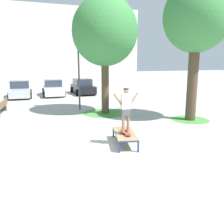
# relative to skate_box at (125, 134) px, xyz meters

# --- Properties ---
(ground_plane) EXTENTS (120.00, 120.00, 0.00)m
(ground_plane) POSITION_rel_skate_box_xyz_m (-0.62, -0.47, -0.41)
(ground_plane) COLOR #A8A8A3
(building_facade) EXTENTS (36.42, 4.00, 11.05)m
(building_facade) POSITION_rel_skate_box_xyz_m (-4.14, 30.80, 5.11)
(building_facade) COLOR silver
(building_facade) RESTS_ON ground
(skate_box) EXTENTS (1.19, 2.03, 0.46)m
(skate_box) POSITION_rel_skate_box_xyz_m (0.00, 0.00, 0.00)
(skate_box) COLOR navy
(skate_box) RESTS_ON ground
(skateboard) EXTENTS (0.23, 0.81, 0.09)m
(skateboard) POSITION_rel_skate_box_xyz_m (-0.04, -0.18, 0.12)
(skateboard) COLOR #B23333
(skateboard) RESTS_ON skate_box
(skater) EXTENTS (1.00, 0.29, 1.69)m
(skater) POSITION_rel_skate_box_xyz_m (-0.04, -0.18, 1.12)
(skater) COLOR #8E6647
(skater) RESTS_ON skateboard
(tree_near_right) EXTENTS (3.47, 3.47, 7.27)m
(tree_near_right) POSITION_rel_skate_box_xyz_m (5.00, 2.54, 4.94)
(tree_near_right) COLOR brown
(tree_near_right) RESTS_ON ground
(grass_patch_near_right) EXTENTS (2.07, 2.07, 0.01)m
(grass_patch_near_right) POSITION_rel_skate_box_xyz_m (5.00, 2.54, -0.41)
(grass_patch_near_right) COLOR #47893D
(grass_patch_near_right) RESTS_ON ground
(tree_mid_back) EXTENTS (3.88, 3.88, 6.98)m
(tree_mid_back) POSITION_rel_skate_box_xyz_m (1.09, 5.81, 4.49)
(tree_mid_back) COLOR brown
(tree_mid_back) RESTS_ON ground
(grass_patch_mid_back) EXTENTS (2.82, 2.82, 0.01)m
(grass_patch_mid_back) POSITION_rel_skate_box_xyz_m (1.09, 5.81, -0.41)
(grass_patch_mid_back) COLOR #47893D
(grass_patch_mid_back) RESTS_ON ground
(car_silver) EXTENTS (2.02, 4.25, 1.50)m
(car_silver) POSITION_rel_skate_box_xyz_m (-4.00, 14.88, 0.28)
(car_silver) COLOR #B7BABF
(car_silver) RESTS_ON ground
(car_white) EXTENTS (2.04, 4.26, 1.50)m
(car_white) POSITION_rel_skate_box_xyz_m (-1.08, 15.08, 0.28)
(car_white) COLOR silver
(car_white) RESTS_ON ground
(car_black) EXTENTS (1.94, 4.21, 1.50)m
(car_black) POSITION_rel_skate_box_xyz_m (1.83, 15.36, 0.28)
(car_black) COLOR black
(car_black) RESTS_ON ground
(park_bench) EXTENTS (0.75, 2.44, 0.83)m
(park_bench) POSITION_rel_skate_box_xyz_m (-5.07, 7.77, 0.03)
(park_bench) COLOR brown
(park_bench) RESTS_ON ground
(light_post) EXTENTS (0.36, 0.36, 5.83)m
(light_post) POSITION_rel_skate_box_xyz_m (-0.18, 7.49, 3.41)
(light_post) COLOR #4C4C51
(light_post) RESTS_ON ground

